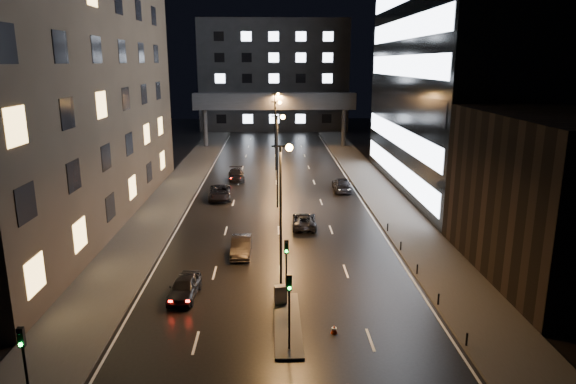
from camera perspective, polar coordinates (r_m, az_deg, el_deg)
name	(u,v)px	position (r m, az deg, el deg)	size (l,w,h in m)	color
ground	(276,182)	(68.11, -1.29, 1.07)	(160.00, 160.00, 0.00)	black
sidewalk_left	(175,192)	(64.35, -12.44, 0.01)	(5.00, 110.00, 0.15)	#383533
sidewalk_right	(378,190)	(64.57, 9.92, 0.19)	(5.00, 110.00, 0.15)	#383533
building_left	(32,12)	(55.07, -26.59, 17.49)	(15.00, 48.00, 40.00)	#2D2319
building_right_low	(556,197)	(41.97, 27.60, -0.51)	(10.00, 18.00, 12.00)	black
building_right_glass	(491,0)	(67.73, 21.64, 19.21)	(20.00, 36.00, 45.00)	black
building_far	(274,75)	(124.36, -1.59, 12.84)	(34.00, 14.00, 25.00)	#333335
skybridge	(275,102)	(96.59, -1.50, 9.97)	(30.00, 3.00, 10.00)	#333335
median_island	(288,323)	(32.26, -0.05, -14.34)	(1.60, 8.00, 0.15)	#383533
traffic_signal_near	(286,261)	(33.23, -0.18, -7.70)	(0.28, 0.34, 4.40)	black
traffic_signal_far	(289,300)	(28.20, 0.15, -11.87)	(0.28, 0.34, 4.40)	black
traffic_signal_corner	(24,358)	(26.26, -27.28, -16.07)	(0.28, 0.34, 4.40)	black
bollard_row	(427,284)	(37.68, 15.19, -9.85)	(0.12, 25.12, 0.90)	black
streetlight_near	(283,196)	(35.49, -0.57, -0.47)	(1.45, 0.50, 10.15)	black
streetlight_mid_a	(279,149)	(55.07, -1.03, 4.81)	(1.45, 0.50, 10.15)	black
streetlight_mid_b	(277,126)	(74.87, -1.25, 7.31)	(1.45, 0.50, 10.15)	black
streetlight_far	(276,113)	(94.75, -1.38, 8.77)	(1.45, 0.50, 10.15)	black
car_away_a	(184,287)	(35.97, -11.44, -10.30)	(1.75, 4.36, 1.49)	black
car_away_b	(241,246)	(42.76, -5.22, -6.01)	(1.60, 4.58, 1.51)	black
car_away_c	(220,193)	(60.25, -7.58, -0.06)	(2.53, 5.48, 1.52)	black
car_away_d	(236,175)	(69.68, -5.76, 1.92)	(2.06, 5.07, 1.47)	black
car_toward_a	(304,220)	(49.66, 1.81, -3.16)	(2.23, 4.84, 1.35)	black
car_toward_b	(342,185)	(63.81, 6.02, 0.82)	(2.22, 5.46, 1.58)	black
utility_cabinet	(280,295)	(34.16, -0.86, -11.33)	(0.77, 0.48, 1.23)	#525154
cone_b	(334,329)	(31.33, 5.14, -14.94)	(0.39, 0.39, 0.52)	#FF3D0D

